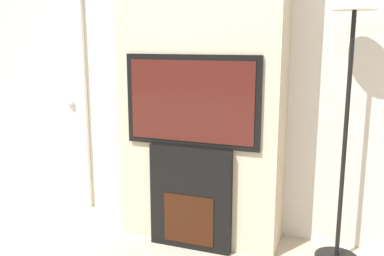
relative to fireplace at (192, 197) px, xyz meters
name	(u,v)px	position (x,y,z in m)	size (l,w,h in m)	color
wall_back	(211,65)	(0.00, 0.44, 0.96)	(6.00, 0.06, 2.70)	silver
chimney_breast	(202,67)	(0.00, 0.21, 0.96)	(1.24, 0.41, 2.70)	beige
fireplace	(192,197)	(0.00, 0.00, 0.00)	(0.63, 0.15, 0.79)	black
television	(192,101)	(0.00, 0.00, 0.73)	(1.01, 0.07, 0.66)	black
floor_lamp	(350,72)	(1.05, 0.16, 0.95)	(0.30, 0.30, 1.83)	black
entry_door	(44,97)	(-1.63, 0.39, 0.63)	(0.94, 0.09, 2.05)	silver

